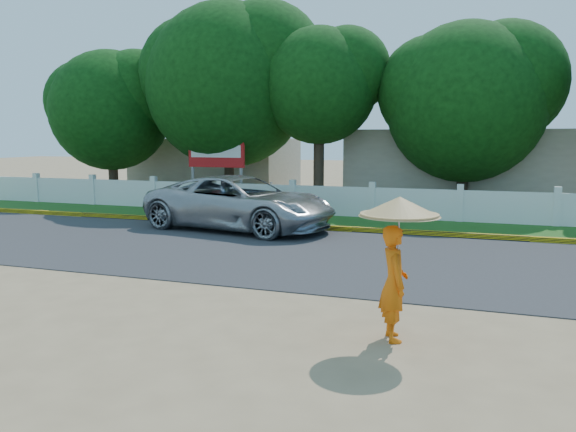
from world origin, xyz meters
name	(u,v)px	position (x,y,z in m)	size (l,w,h in m)	color
ground	(250,306)	(0.00, 0.00, 0.00)	(120.00, 120.00, 0.00)	#9E8460
road	(321,254)	(0.00, 4.50, 0.01)	(60.00, 7.00, 0.02)	#38383A
grass_verge	(364,223)	(0.00, 9.75, 0.01)	(60.00, 3.50, 0.03)	#2D601E
curb	(353,229)	(0.00, 8.05, 0.08)	(40.00, 0.18, 0.16)	yellow
fence	(372,203)	(0.00, 11.20, 0.55)	(40.00, 0.10, 1.10)	silver
building_near	(467,166)	(3.00, 18.00, 1.60)	(10.00, 6.00, 3.20)	#B7AD99
building_far	(217,165)	(-10.00, 19.00, 1.40)	(8.00, 5.00, 2.80)	#B7AD99
vehicle	(240,203)	(-3.44, 7.37, 0.84)	(2.80, 6.08, 1.69)	#9FA3A7
monk_with_parasol	(396,247)	(2.58, -0.80, 1.35)	(1.14, 1.14, 2.07)	#D55B0B
billboard	(216,155)	(-6.69, 12.30, 2.14)	(2.50, 0.13, 2.95)	gray
tree_row	(432,83)	(1.69, 14.18, 4.94)	(35.02, 7.16, 9.40)	#473828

